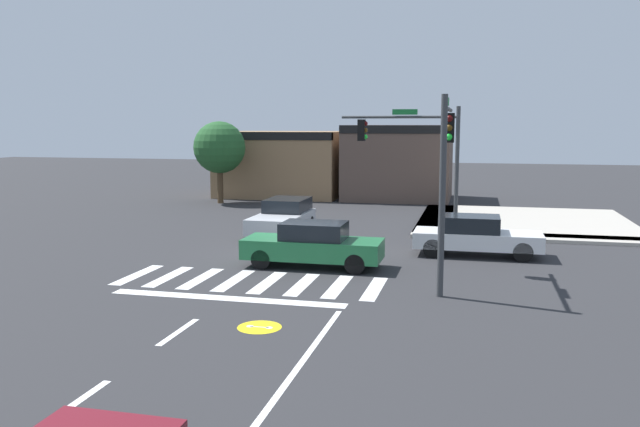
# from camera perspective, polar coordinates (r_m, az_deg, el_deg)

# --- Properties ---
(ground_plane) EXTENTS (120.00, 120.00, 0.00)m
(ground_plane) POSITION_cam_1_polar(r_m,az_deg,el_deg) (24.28, -2.56, -3.52)
(ground_plane) COLOR #2B2B2D
(crosswalk_near) EXTENTS (8.09, 2.81, 0.01)m
(crosswalk_near) POSITION_cam_1_polar(r_m,az_deg,el_deg) (20.10, -6.12, -5.95)
(crosswalk_near) COLOR silver
(crosswalk_near) RESTS_ON ground_plane
(lane_markings) EXTENTS (6.80, 24.25, 0.01)m
(lane_markings) POSITION_cam_1_polar(r_m,az_deg,el_deg) (12.50, -14.47, -14.89)
(lane_markings) COLOR white
(lane_markings) RESTS_ON ground_plane
(bike_detector_marking) EXTENTS (1.06, 1.06, 0.01)m
(bike_detector_marking) POSITION_cam_1_polar(r_m,az_deg,el_deg) (15.70, -5.34, -9.92)
(bike_detector_marking) COLOR yellow
(bike_detector_marking) RESTS_ON ground_plane
(curb_corner_northeast) EXTENTS (10.00, 10.60, 0.15)m
(curb_corner_northeast) POSITION_cam_1_polar(r_m,az_deg,el_deg) (32.69, 16.65, -0.76)
(curb_corner_northeast) COLOR #B2AA9E
(curb_corner_northeast) RESTS_ON ground_plane
(storefront_row) EXTENTS (15.11, 6.39, 4.73)m
(storefront_row) POSITION_cam_1_polar(r_m,az_deg,el_deg) (42.93, 1.24, 4.49)
(storefront_row) COLOR #93704C
(storefront_row) RESTS_ON ground_plane
(traffic_signal_northeast) EXTENTS (5.19, 0.32, 5.56)m
(traffic_signal_northeast) POSITION_cam_1_polar(r_m,az_deg,el_deg) (28.86, 8.19, 5.90)
(traffic_signal_northeast) COLOR #383A3D
(traffic_signal_northeast) RESTS_ON ground_plane
(traffic_signal_southeast) EXTENTS (0.32, 4.52, 5.59)m
(traffic_signal_southeast) POSITION_cam_1_polar(r_m,az_deg,el_deg) (19.62, 11.01, 5.11)
(traffic_signal_southeast) COLOR #383A3D
(traffic_signal_southeast) RESTS_ON ground_plane
(car_white) EXTENTS (4.58, 1.76, 1.47)m
(car_white) POSITION_cam_1_polar(r_m,az_deg,el_deg) (24.39, 13.48, -1.90)
(car_white) COLOR white
(car_white) RESTS_ON ground_plane
(car_green) EXTENTS (4.66, 1.70, 1.53)m
(car_green) POSITION_cam_1_polar(r_m,az_deg,el_deg) (21.85, -0.62, -2.76)
(car_green) COLOR #1E6638
(car_green) RESTS_ON ground_plane
(car_silver) EXTENTS (1.94, 4.39, 1.54)m
(car_silver) POSITION_cam_1_polar(r_m,az_deg,el_deg) (28.15, -3.24, -0.32)
(car_silver) COLOR #B7BABF
(car_silver) RESTS_ON ground_plane
(roadside_tree) EXTENTS (3.14, 3.14, 4.97)m
(roadside_tree) POSITION_cam_1_polar(r_m,az_deg,el_deg) (39.87, -8.83, 5.74)
(roadside_tree) COLOR #4C3823
(roadside_tree) RESTS_ON ground_plane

